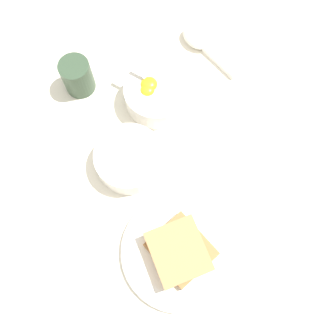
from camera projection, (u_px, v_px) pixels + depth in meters
ground_plane at (156, 156)px, 0.79m from camera, size 3.00×3.00×0.00m
egg_bowl at (157, 94)px, 0.80m from camera, size 0.14×0.13×0.09m
toast_plate at (180, 251)px, 0.73m from camera, size 0.22×0.22×0.01m
toast_sandwich at (180, 251)px, 0.70m from camera, size 0.13×0.13×0.04m
soup_spoon at (200, 41)px, 0.87m from camera, size 0.16×0.10×0.03m
congee_bowl at (130, 160)px, 0.76m from camera, size 0.13×0.13×0.05m
drinking_cup at (77, 76)px, 0.81m from camera, size 0.06×0.06×0.08m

